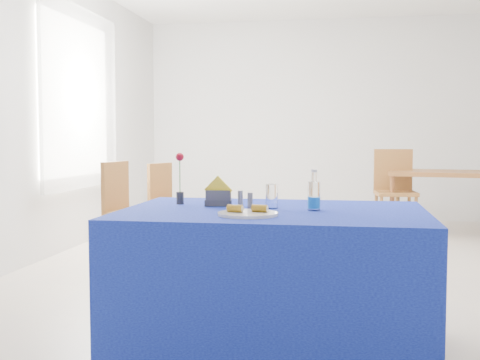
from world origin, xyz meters
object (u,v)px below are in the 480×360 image
Objects in this scene: plate at (248,214)px; chair_bg_left at (394,185)px; blue_table at (273,280)px; chair_win_b at (168,198)px; oak_table at (448,178)px; chair_win_a at (125,204)px; water_bottle at (314,197)px.

chair_bg_left is at bearing 76.33° from plate.
chair_win_b is at bearing 116.49° from blue_table.
oak_table is at bearing -48.76° from chair_win_b.
chair_win_a is (-3.18, -2.07, -0.14)m from oak_table.
chair_win_b is at bearing -158.07° from oak_table.
plate is 0.21× the size of oak_table.
chair_bg_left reaches higher than water_bottle.
blue_table is 1.83× the size of chair_win_b.
oak_table is (1.57, 4.14, 0.30)m from blue_table.
chair_win_a is 1.06× the size of chair_win_b.
blue_table is 2.62m from chair_win_a.
plate is 3.47m from chair_win_b.
oak_table is 0.62m from chair_bg_left.
plate is 2.78m from chair_win_a.
chair_bg_left is at bearing 79.60° from water_bottle.
water_bottle is 0.23× the size of chair_win_a.
blue_table is at bearing -176.29° from water_bottle.
chair_win_a is 0.87m from chair_win_b.
chair_bg_left reaches higher than plate.
water_bottle is 0.25× the size of chair_win_b.
water_bottle is 4.15m from chair_bg_left.
chair_win_a is (-1.51, 2.33, -0.23)m from plate.
chair_bg_left is at bearing -175.32° from oak_table.
chair_win_b is at bearing 1.02° from chair_win_a.
blue_table is at bearing -134.19° from chair_win_b.
chair_win_a is at bearing -146.89° from oak_table.
water_bottle is at bearing -108.23° from oak_table.
chair_win_b is (-2.42, -1.17, -0.08)m from chair_bg_left.
water_bottle is 3.37m from chair_win_b.
chair_win_a is at bearing -170.53° from chair_win_b.
oak_table is 3.27m from chair_win_b.
oak_table is 3.80m from chair_win_a.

